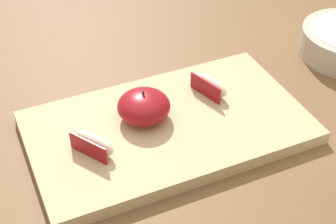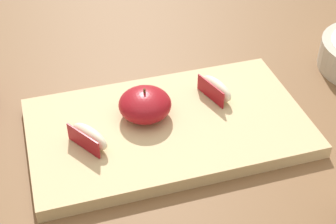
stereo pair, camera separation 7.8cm
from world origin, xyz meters
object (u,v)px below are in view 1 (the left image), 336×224
at_px(cutting_board, 168,127).
at_px(apple_wedge_back, 93,143).
at_px(apple_half_skin_up, 144,106).
at_px(apple_wedge_near_knife, 210,85).

height_order(cutting_board, apple_wedge_back, apple_wedge_back).
xyz_separation_m(cutting_board, apple_wedge_back, (-0.12, -0.02, 0.03)).
relative_size(apple_half_skin_up, apple_wedge_back, 1.16).
height_order(apple_half_skin_up, apple_wedge_near_knife, apple_half_skin_up).
bearing_deg(apple_wedge_back, apple_half_skin_up, 23.62).
bearing_deg(cutting_board, apple_half_skin_up, 139.74).
bearing_deg(apple_half_skin_up, apple_wedge_near_knife, 7.27).
distance_m(cutting_board, apple_half_skin_up, 0.05).
distance_m(apple_half_skin_up, apple_wedge_near_knife, 0.12).
bearing_deg(cutting_board, apple_wedge_back, -172.52).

